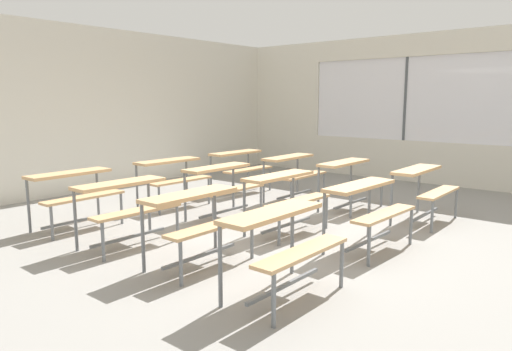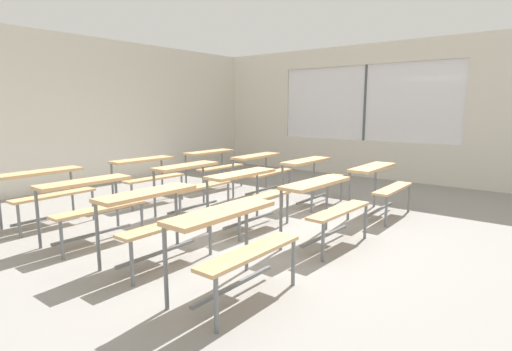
{
  "view_description": "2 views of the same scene",
  "coord_description": "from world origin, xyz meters",
  "px_view_note": "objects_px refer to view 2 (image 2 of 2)",
  "views": [
    {
      "loc": [
        -4.51,
        -3.45,
        1.68
      ],
      "look_at": [
        0.25,
        0.55,
        0.68
      ],
      "focal_mm": 32.97,
      "sensor_mm": 36.0,
      "label": 1
    },
    {
      "loc": [
        -3.8,
        -3.3,
        1.6
      ],
      "look_at": [
        0.26,
        -0.08,
        0.71
      ],
      "focal_mm": 28.0,
      "sensor_mm": 36.0,
      "label": 2
    }
  ],
  "objects_px": {
    "desk_bench_r0c1": "(324,197)",
    "desk_bench_r1c2": "(312,171)",
    "desk_bench_r1c0": "(154,210)",
    "desk_bench_r0c2": "(379,179)",
    "desk_bench_r2c2": "(261,165)",
    "desk_bench_r3c2": "(213,160)",
    "desk_bench_r3c0": "(45,184)",
    "desk_bench_r0c0": "(231,233)",
    "desk_bench_r2c1": "(191,177)",
    "desk_bench_r3c1": "(147,170)",
    "desk_bench_r1c1": "(248,186)",
    "desk_bench_r2c0": "(90,196)"
  },
  "relations": [
    {
      "from": "desk_bench_r0c1",
      "to": "desk_bench_r2c2",
      "type": "distance_m",
      "value": 2.75
    },
    {
      "from": "desk_bench_r2c2",
      "to": "desk_bench_r0c0",
      "type": "bearing_deg",
      "value": -147.17
    },
    {
      "from": "desk_bench_r0c0",
      "to": "desk_bench_r1c2",
      "type": "xyz_separation_m",
      "value": [
        3.31,
        1.17,
        0.0
      ]
    },
    {
      "from": "desk_bench_r0c1",
      "to": "desk_bench_r1c2",
      "type": "xyz_separation_m",
      "value": [
        1.64,
        1.13,
        0.0
      ]
    },
    {
      "from": "desk_bench_r1c2",
      "to": "desk_bench_r3c0",
      "type": "bearing_deg",
      "value": 145.59
    },
    {
      "from": "desk_bench_r1c1",
      "to": "desk_bench_r2c1",
      "type": "distance_m",
      "value": 1.14
    },
    {
      "from": "desk_bench_r1c0",
      "to": "desk_bench_r1c1",
      "type": "bearing_deg",
      "value": 0.87
    },
    {
      "from": "desk_bench_r1c1",
      "to": "desk_bench_r2c1",
      "type": "height_order",
      "value": "same"
    },
    {
      "from": "desk_bench_r1c2",
      "to": "desk_bench_r2c0",
      "type": "height_order",
      "value": "same"
    },
    {
      "from": "desk_bench_r2c2",
      "to": "desk_bench_r1c1",
      "type": "bearing_deg",
      "value": -148.72
    },
    {
      "from": "desk_bench_r0c2",
      "to": "desk_bench_r2c0",
      "type": "bearing_deg",
      "value": 144.97
    },
    {
      "from": "desk_bench_r2c1",
      "to": "desk_bench_r0c2",
      "type": "bearing_deg",
      "value": -55.04
    },
    {
      "from": "desk_bench_r2c1",
      "to": "desk_bench_r3c1",
      "type": "xyz_separation_m",
      "value": [
        0.02,
        1.13,
        0.0
      ]
    },
    {
      "from": "desk_bench_r3c0",
      "to": "desk_bench_r3c2",
      "type": "bearing_deg",
      "value": -2.25
    },
    {
      "from": "desk_bench_r1c0",
      "to": "desk_bench_r2c1",
      "type": "xyz_separation_m",
      "value": [
        1.58,
        1.17,
        0.0
      ]
    },
    {
      "from": "desk_bench_r0c0",
      "to": "desk_bench_r3c0",
      "type": "relative_size",
      "value": 0.98
    },
    {
      "from": "desk_bench_r2c0",
      "to": "desk_bench_r2c1",
      "type": "bearing_deg",
      "value": 2.44
    },
    {
      "from": "desk_bench_r0c1",
      "to": "desk_bench_r3c0",
      "type": "distance_m",
      "value": 3.76
    },
    {
      "from": "desk_bench_r0c0",
      "to": "desk_bench_r2c1",
      "type": "height_order",
      "value": "same"
    },
    {
      "from": "desk_bench_r1c0",
      "to": "desk_bench_r0c2",
      "type": "bearing_deg",
      "value": -19.52
    },
    {
      "from": "desk_bench_r3c2",
      "to": "desk_bench_r0c2",
      "type": "bearing_deg",
      "value": -87.92
    },
    {
      "from": "desk_bench_r0c2",
      "to": "desk_bench_r1c0",
      "type": "height_order",
      "value": "same"
    },
    {
      "from": "desk_bench_r2c2",
      "to": "desk_bench_r3c2",
      "type": "xyz_separation_m",
      "value": [
        -0.07,
        1.15,
        0.0
      ]
    },
    {
      "from": "desk_bench_r2c0",
      "to": "desk_bench_r3c0",
      "type": "xyz_separation_m",
      "value": [
        0.01,
        1.17,
        0.0
      ]
    },
    {
      "from": "desk_bench_r1c0",
      "to": "desk_bench_r1c1",
      "type": "relative_size",
      "value": 0.99
    },
    {
      "from": "desk_bench_r2c0",
      "to": "desk_bench_r3c2",
      "type": "distance_m",
      "value": 3.44
    },
    {
      "from": "desk_bench_r1c0",
      "to": "desk_bench_r3c2",
      "type": "xyz_separation_m",
      "value": [
        3.17,
        2.27,
        0.0
      ]
    },
    {
      "from": "desk_bench_r1c1",
      "to": "desk_bench_r1c2",
      "type": "relative_size",
      "value": 1.01
    },
    {
      "from": "desk_bench_r0c1",
      "to": "desk_bench_r0c2",
      "type": "distance_m",
      "value": 1.62
    },
    {
      "from": "desk_bench_r2c0",
      "to": "desk_bench_r2c1",
      "type": "relative_size",
      "value": 1.0
    },
    {
      "from": "desk_bench_r3c1",
      "to": "desk_bench_r0c1",
      "type": "bearing_deg",
      "value": -88.91
    },
    {
      "from": "desk_bench_r0c0",
      "to": "desk_bench_r0c1",
      "type": "relative_size",
      "value": 0.98
    },
    {
      "from": "desk_bench_r1c1",
      "to": "desk_bench_r3c2",
      "type": "distance_m",
      "value": 2.76
    },
    {
      "from": "desk_bench_r2c2",
      "to": "desk_bench_r3c1",
      "type": "distance_m",
      "value": 2.02
    },
    {
      "from": "desk_bench_r2c1",
      "to": "desk_bench_r3c0",
      "type": "distance_m",
      "value": 1.99
    },
    {
      "from": "desk_bench_r2c0",
      "to": "desk_bench_r3c1",
      "type": "height_order",
      "value": "same"
    },
    {
      "from": "desk_bench_r1c0",
      "to": "desk_bench_r3c1",
      "type": "distance_m",
      "value": 2.8
    },
    {
      "from": "desk_bench_r0c2",
      "to": "desk_bench_r3c0",
      "type": "bearing_deg",
      "value": 133.13
    },
    {
      "from": "desk_bench_r0c0",
      "to": "desk_bench_r0c1",
      "type": "distance_m",
      "value": 1.67
    },
    {
      "from": "desk_bench_r1c0",
      "to": "desk_bench_r2c2",
      "type": "bearing_deg",
      "value": 18.65
    },
    {
      "from": "desk_bench_r2c2",
      "to": "desk_bench_r1c2",
      "type": "bearing_deg",
      "value": -91.67
    },
    {
      "from": "desk_bench_r0c1",
      "to": "desk_bench_r2c0",
      "type": "relative_size",
      "value": 1.01
    },
    {
      "from": "desk_bench_r1c0",
      "to": "desk_bench_r2c2",
      "type": "distance_m",
      "value": 3.42
    },
    {
      "from": "desk_bench_r3c0",
      "to": "desk_bench_r3c2",
      "type": "xyz_separation_m",
      "value": [
        3.24,
        -0.02,
        0.0
      ]
    },
    {
      "from": "desk_bench_r1c2",
      "to": "desk_bench_r3c1",
      "type": "relative_size",
      "value": 0.99
    },
    {
      "from": "desk_bench_r1c0",
      "to": "desk_bench_r3c1",
      "type": "relative_size",
      "value": 0.99
    },
    {
      "from": "desk_bench_r3c2",
      "to": "desk_bench_r1c2",
      "type": "bearing_deg",
      "value": -87.11
    },
    {
      "from": "desk_bench_r2c1",
      "to": "desk_bench_r0c0",
      "type": "bearing_deg",
      "value": -126.35
    },
    {
      "from": "desk_bench_r2c0",
      "to": "desk_bench_r3c1",
      "type": "relative_size",
      "value": 1.0
    },
    {
      "from": "desk_bench_r0c0",
      "to": "desk_bench_r3c1",
      "type": "height_order",
      "value": "same"
    }
  ]
}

